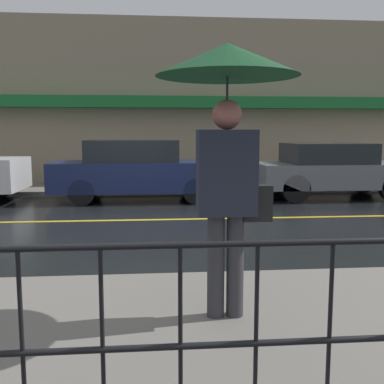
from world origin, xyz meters
name	(u,v)px	position (x,y,z in m)	size (l,w,h in m)	color
ground_plane	(150,220)	(0.00, 0.00, 0.00)	(80.00, 80.00, 0.00)	black
sidewalk_near	(146,336)	(0.00, -5.12, 0.05)	(28.00, 2.89, 0.10)	slate
sidewalk_far	(150,188)	(0.00, 4.68, 0.05)	(28.00, 2.01, 0.10)	slate
lane_marking	(150,220)	(0.00, 0.00, 0.00)	(25.20, 0.12, 0.01)	gold
building_storefront	(149,103)	(0.00, 5.80, 2.60)	(28.00, 0.85, 5.19)	gray
railing_foreground	(141,313)	(0.00, -6.31, 0.74)	(12.00, 0.04, 1.00)	black
pedestrian	(228,101)	(0.67, -4.89, 1.90)	(1.16, 1.16, 2.26)	#333338
car_navy	(138,170)	(-0.29, 2.67, 0.75)	(4.26, 1.74, 1.49)	#19234C
car_grey	(331,170)	(4.65, 2.67, 0.73)	(3.93, 1.85, 1.40)	slate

